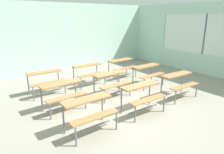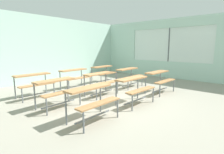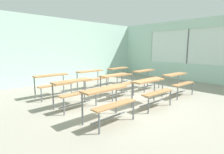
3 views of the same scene
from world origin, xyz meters
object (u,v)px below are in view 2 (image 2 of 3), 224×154
object	(u,v)px
desk_bench_r0c1	(135,84)
desk_bench_r0c2	(160,77)
desk_bench_r1c2	(129,73)
desk_bench_r2c0	(34,80)
desk_bench_r1c1	(101,79)
desk_bench_r2c1	(75,74)
desk_bench_r1c0	(57,87)
desk_bench_r2c2	(104,70)
desk_bench_r0c0	(92,96)

from	to	relation	value
desk_bench_r0c1	desk_bench_r0c2	world-z (taller)	same
desk_bench_r1c2	desk_bench_r2c0	bearing A→B (deg)	156.05
desk_bench_r1c1	desk_bench_r2c1	size ratio (longest dim) A/B	1.00
desk_bench_r2c0	desk_bench_r1c1	bearing A→B (deg)	-40.47
desk_bench_r1c0	desk_bench_r2c2	world-z (taller)	same
desk_bench_r0c2	desk_bench_r2c2	size ratio (longest dim) A/B	1.01
desk_bench_r0c1	desk_bench_r2c1	bearing A→B (deg)	92.15
desk_bench_r1c0	desk_bench_r1c2	xyz separation A→B (m)	(3.25, -0.00, 0.00)
desk_bench_r2c0	desk_bench_r2c2	size ratio (longest dim) A/B	1.00
desk_bench_r0c1	desk_bench_r1c1	bearing A→B (deg)	91.72
desk_bench_r0c0	desk_bench_r2c2	distance (m)	4.12
desk_bench_r2c0	desk_bench_r0c1	bearing A→B (deg)	-59.37
desk_bench_r0c0	desk_bench_r1c2	xyz separation A→B (m)	(3.23, 1.33, 0.00)
desk_bench_r0c0	desk_bench_r2c0	size ratio (longest dim) A/B	0.99
desk_bench_r2c2	desk_bench_r0c0	bearing A→B (deg)	-141.37
desk_bench_r1c0	desk_bench_r2c0	xyz separation A→B (m)	(0.03, 1.39, 0.00)
desk_bench_r0c0	desk_bench_r2c0	bearing A→B (deg)	89.67
desk_bench_r0c0	desk_bench_r2c0	world-z (taller)	same
desk_bench_r1c2	desk_bench_r2c0	size ratio (longest dim) A/B	0.99
desk_bench_r0c0	desk_bench_r0c1	size ratio (longest dim) A/B	0.98
desk_bench_r0c0	desk_bench_r1c0	size ratio (longest dim) A/B	0.99
desk_bench_r0c2	desk_bench_r1c1	bearing A→B (deg)	143.46
desk_bench_r1c1	desk_bench_r2c1	xyz separation A→B (m)	(0.00, 1.39, 0.00)
desk_bench_r1c0	desk_bench_r2c0	bearing A→B (deg)	87.45
desk_bench_r1c1	desk_bench_r2c1	bearing A→B (deg)	89.33
desk_bench_r1c0	desk_bench_r1c1	xyz separation A→B (m)	(1.61, -0.02, 0.00)
desk_bench_r2c2	desk_bench_r1c1	bearing A→B (deg)	-140.55
desk_bench_r2c1	desk_bench_r1c2	bearing A→B (deg)	-39.26
desk_bench_r0c0	desk_bench_r1c1	world-z (taller)	same
desk_bench_r2c0	desk_bench_r2c1	size ratio (longest dim) A/B	1.00
desk_bench_r0c2	desk_bench_r1c0	world-z (taller)	same
desk_bench_r1c1	desk_bench_r1c2	world-z (taller)	same
desk_bench_r0c1	desk_bench_r2c2	distance (m)	3.14
desk_bench_r0c0	desk_bench_r0c2	world-z (taller)	same
desk_bench_r1c2	desk_bench_r2c0	distance (m)	3.50
desk_bench_r0c1	desk_bench_r2c2	xyz separation A→B (m)	(1.57, 2.72, 0.00)
desk_bench_r1c0	desk_bench_r2c1	xyz separation A→B (m)	(1.61, 1.38, 0.00)
desk_bench_r0c2	desk_bench_r2c0	xyz separation A→B (m)	(-3.17, 2.73, 0.00)
desk_bench_r0c2	desk_bench_r1c2	xyz separation A→B (m)	(0.04, 1.33, 0.00)
desk_bench_r0c2	desk_bench_r2c1	world-z (taller)	same
desk_bench_r0c0	desk_bench_r1c1	distance (m)	2.06
desk_bench_r0c2	desk_bench_r2c1	distance (m)	3.14
desk_bench_r1c1	desk_bench_r2c0	bearing A→B (deg)	137.66
desk_bench_r0c1	desk_bench_r0c2	distance (m)	1.62
desk_bench_r0c2	desk_bench_r1c0	distance (m)	3.47
desk_bench_r1c1	desk_bench_r1c2	xyz separation A→B (m)	(1.64, 0.02, 0.00)
desk_bench_r1c0	desk_bench_r2c1	bearing A→B (deg)	39.30
desk_bench_r1c2	desk_bench_r2c1	distance (m)	2.14
desk_bench_r0c2	desk_bench_r1c1	xyz separation A→B (m)	(-1.60, 1.32, 0.00)
desk_bench_r1c2	desk_bench_r0c0	bearing A→B (deg)	-158.13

